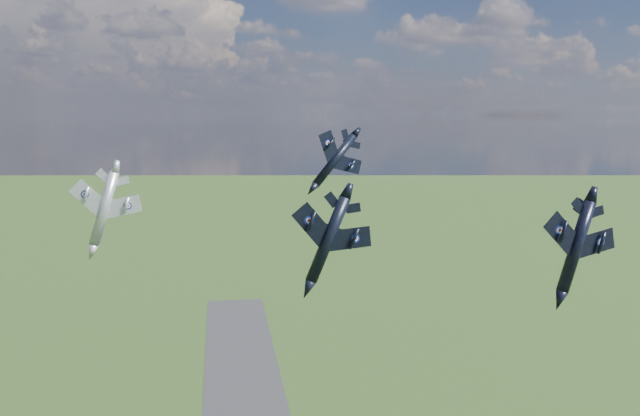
{
  "coord_description": "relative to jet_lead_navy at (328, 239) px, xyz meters",
  "views": [
    {
      "loc": [
        -7.14,
        -67.19,
        95.35
      ],
      "look_at": [
        6.3,
        14.58,
        83.01
      ],
      "focal_mm": 35.0,
      "sensor_mm": 36.0,
      "label": 1
    }
  ],
  "objects": [
    {
      "name": "jet_lead_navy",
      "position": [
        0.0,
        0.0,
        0.0
      ],
      "size": [
        12.25,
        16.17,
        7.31
      ],
      "primitive_type": null,
      "rotation": [
        0.0,
        0.39,
        -0.03
      ],
      "color": "black"
    },
    {
      "name": "jet_left_silver",
      "position": [
        -29.37,
        14.65,
        2.43
      ],
      "size": [
        12.0,
        15.49,
        6.11
      ],
      "primitive_type": null,
      "rotation": [
        0.0,
        0.31,
        0.07
      ],
      "color": "#AAABB5"
    },
    {
      "name": "jet_high_navy",
      "position": [
        5.93,
        27.02,
        7.98
      ],
      "size": [
        13.53,
        16.79,
        9.25
      ],
      "primitive_type": null,
      "rotation": [
        0.0,
        0.73,
        0.28
      ],
      "color": "black"
    },
    {
      "name": "jet_right_navy",
      "position": [
        23.38,
        -16.91,
        1.8
      ],
      "size": [
        11.78,
        14.75,
        5.47
      ],
      "primitive_type": null,
      "rotation": [
        0.0,
        0.29,
        0.13
      ],
      "color": "black"
    }
  ]
}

